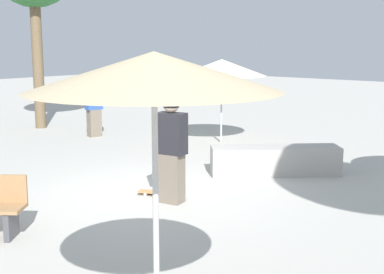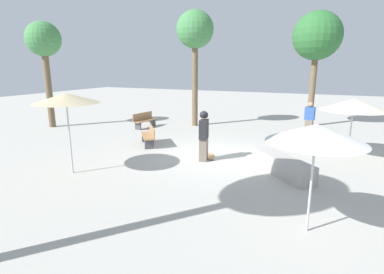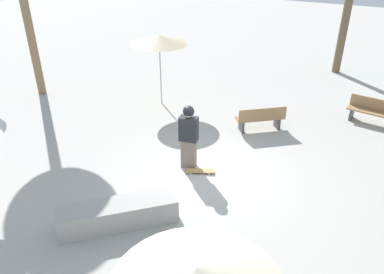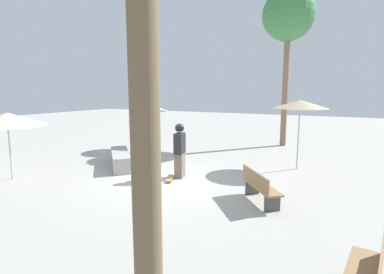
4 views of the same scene
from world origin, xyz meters
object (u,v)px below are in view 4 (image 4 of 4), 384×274
shade_umbrella_tan (300,104)px  shade_umbrella_cream (7,119)px  shade_umbrella_white (148,107)px  concrete_ledge (120,159)px  skateboard (170,178)px  skater_main (180,149)px  bench_far (260,187)px  palm_tree_far_back (289,17)px

shade_umbrella_tan → shade_umbrella_cream: bearing=-145.5°
shade_umbrella_cream → shade_umbrella_white: bearing=80.2°
shade_umbrella_white → concrete_ledge: bearing=-73.5°
concrete_ledge → skateboard: bearing=-14.5°
skater_main → skateboard: skater_main is taller
bench_far → shade_umbrella_white: 8.48m
skateboard → shade_umbrella_white: (-3.68, 4.06, 2.06)m
shade_umbrella_cream → skater_main: bearing=29.0°
skateboard → bench_far: 3.25m
skater_main → concrete_ledge: 2.93m
skateboard → concrete_ledge: size_ratio=0.35×
skater_main → shade_umbrella_white: (-3.82, 3.65, 1.12)m
bench_far → skater_main: bearing=-148.0°
bench_far → shade_umbrella_tan: bearing=135.9°
shade_umbrella_tan → skateboard: bearing=-136.3°
concrete_ledge → shade_umbrella_cream: 4.05m
shade_umbrella_tan → palm_tree_far_back: palm_tree_far_back is taller
concrete_ledge → bench_far: bearing=-12.9°
shade_umbrella_tan → bench_far: bearing=-95.5°
skater_main → shade_umbrella_tan: shade_umbrella_tan is taller
skateboard → concrete_ledge: bearing=-129.5°
shade_umbrella_cream → shade_umbrella_tan: size_ratio=0.92×
bench_far → palm_tree_far_back: 10.92m
bench_far → shade_umbrella_white: bearing=-163.1°
skateboard → palm_tree_far_back: palm_tree_far_back is taller
shade_umbrella_tan → concrete_ledge: bearing=-156.5°
concrete_ledge → bench_far: 6.00m
concrete_ledge → bench_far: bench_far is taller
palm_tree_far_back → skateboard: bearing=-104.7°
skateboard → concrete_ledge: concrete_ledge is taller
shade_umbrella_white → shade_umbrella_tan: shade_umbrella_tan is taller
skateboard → shade_umbrella_tan: bearing=108.7°
concrete_ledge → bench_far: size_ratio=1.53×
skater_main → shade_umbrella_white: 5.40m
skater_main → shade_umbrella_cream: bearing=-71.3°
skater_main → skateboard: 1.04m
shade_umbrella_white → palm_tree_far_back: (5.84, 4.19, 4.54)m
concrete_ledge → shade_umbrella_white: bearing=106.5°
concrete_ledge → shade_umbrella_tan: size_ratio=0.90×
skateboard → palm_tree_far_back: bearing=140.3°
shade_umbrella_cream → palm_tree_far_back: palm_tree_far_back is taller
bench_far → shade_umbrella_cream: (-7.94, -1.66, 1.59)m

